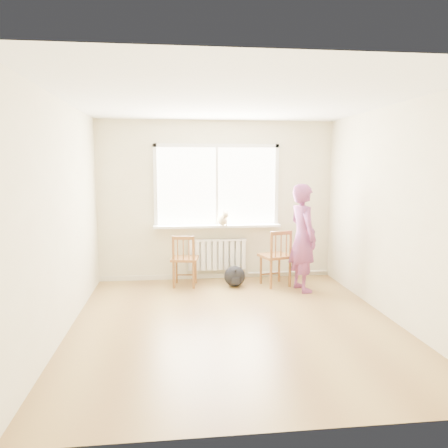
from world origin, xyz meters
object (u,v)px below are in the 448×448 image
object	(u,v)px
cat	(223,219)
backpack	(235,276)
chair_left	(184,261)
chair_right	(277,258)
person	(303,238)

from	to	relation	value
cat	backpack	bearing A→B (deg)	-86.64
chair_left	chair_right	distance (m)	1.50
chair_right	cat	bearing A→B (deg)	-43.71
chair_left	person	distance (m)	1.92
chair_left	person	size ratio (longest dim) A/B	0.51
chair_left	chair_right	world-z (taller)	chair_right
person	cat	xyz separation A→B (m)	(-1.17, 0.72, 0.22)
chair_left	cat	bearing A→B (deg)	-146.67
person	backpack	bearing A→B (deg)	59.91
chair_right	cat	size ratio (longest dim) A/B	2.44
person	cat	world-z (taller)	person
chair_left	cat	xyz separation A→B (m)	(0.66, 0.30, 0.63)
backpack	cat	bearing A→B (deg)	110.92
backpack	person	bearing A→B (deg)	-18.20
cat	backpack	distance (m)	0.98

